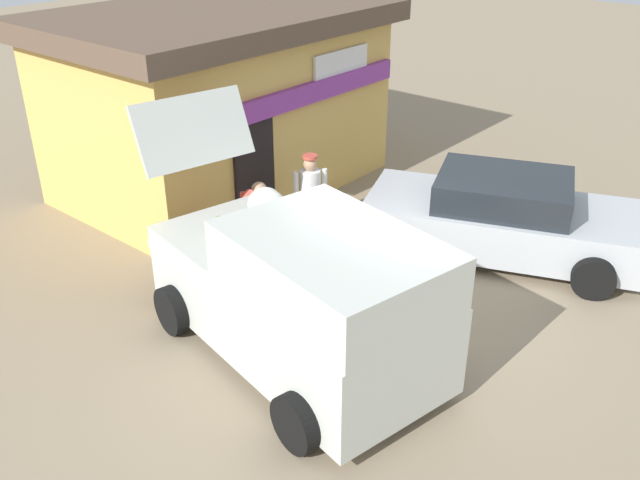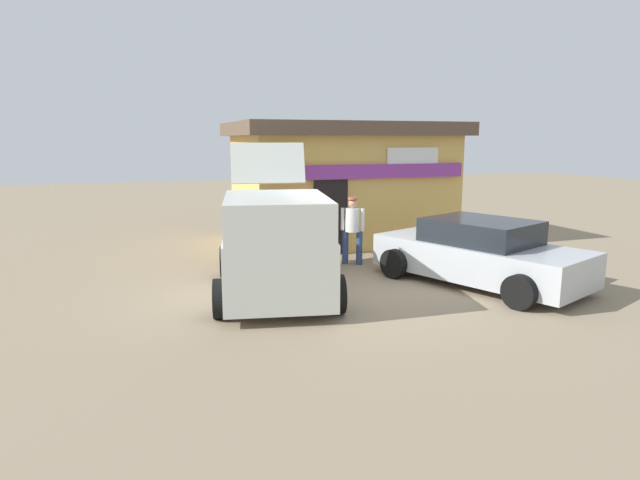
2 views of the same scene
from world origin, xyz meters
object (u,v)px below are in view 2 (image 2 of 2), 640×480
(vendor_standing, at_px, (352,226))
(parked_sedan, at_px, (479,253))
(delivery_van, at_px, (275,245))
(paint_bucket, at_px, (453,249))
(customer_bending, at_px, (297,230))
(storefront_bar, at_px, (341,181))
(unloaded_banana_pile, at_px, (268,247))

(vendor_standing, bearing_deg, parked_sedan, -52.66)
(delivery_van, height_order, paint_bucket, delivery_van)
(parked_sedan, xyz_separation_m, paint_bucket, (0.97, 2.54, -0.48))
(parked_sedan, bearing_deg, customer_bending, 141.73)
(storefront_bar, height_order, vendor_standing, storefront_bar)
(delivery_van, relative_size, parked_sedan, 1.02)
(parked_sedan, height_order, customer_bending, customer_bending)
(paint_bucket, bearing_deg, customer_bending, -179.71)
(storefront_bar, bearing_deg, paint_bucket, -56.24)
(parked_sedan, xyz_separation_m, customer_bending, (-3.20, 2.52, 0.25))
(delivery_van, relative_size, unloaded_banana_pile, 4.90)
(storefront_bar, bearing_deg, unloaded_banana_pile, -147.26)
(unloaded_banana_pile, xyz_separation_m, paint_bucket, (4.59, -1.33, -0.08))
(parked_sedan, height_order, unloaded_banana_pile, parked_sedan)
(parked_sedan, relative_size, paint_bucket, 14.67)
(delivery_van, distance_m, paint_bucket, 5.63)
(storefront_bar, height_order, unloaded_banana_pile, storefront_bar)
(customer_bending, bearing_deg, storefront_bar, 54.34)
(customer_bending, bearing_deg, paint_bucket, 0.29)
(storefront_bar, relative_size, unloaded_banana_pile, 6.60)
(storefront_bar, height_order, customer_bending, storefront_bar)
(vendor_standing, distance_m, customer_bending, 1.34)
(storefront_bar, xyz_separation_m, customer_bending, (-2.16, -3.02, -0.86))
(delivery_van, distance_m, vendor_standing, 3.07)
(storefront_bar, xyz_separation_m, vendor_standing, (-0.83, -3.09, -0.83))
(vendor_standing, bearing_deg, storefront_bar, 74.97)
(paint_bucket, bearing_deg, unloaded_banana_pile, 163.83)
(parked_sedan, distance_m, customer_bending, 4.08)
(unloaded_banana_pile, bearing_deg, storefront_bar, 32.74)
(customer_bending, height_order, paint_bucket, customer_bending)
(delivery_van, relative_size, customer_bending, 3.35)
(unloaded_banana_pile, distance_m, paint_bucket, 4.78)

